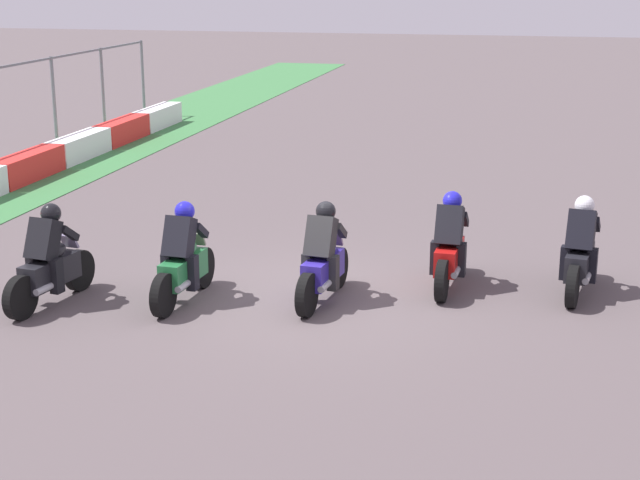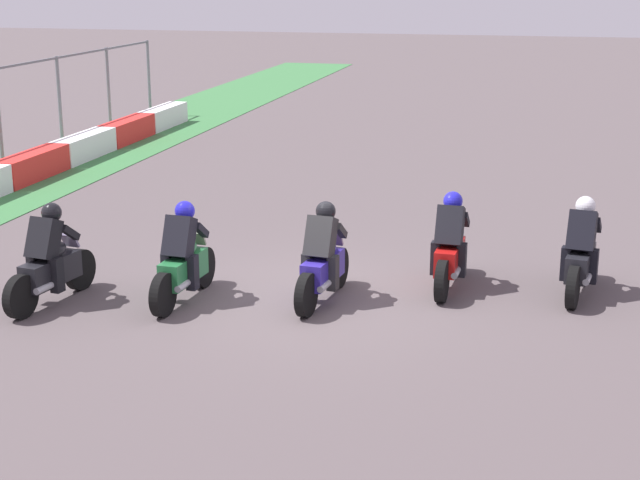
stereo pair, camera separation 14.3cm
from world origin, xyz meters
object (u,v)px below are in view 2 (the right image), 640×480
object	(u,v)px
rider_lane_b	(450,249)
rider_lane_e	(50,263)
rider_lane_a	(581,255)
rider_lane_c	(323,261)
rider_lane_d	(183,261)

from	to	relation	value
rider_lane_b	rider_lane_e	distance (m)	6.04
rider_lane_a	rider_lane_c	distance (m)	3.93
rider_lane_c	rider_lane_d	distance (m)	2.08
rider_lane_c	rider_lane_e	world-z (taller)	same
rider_lane_a	rider_lane_e	world-z (taller)	same
rider_lane_a	rider_lane_b	world-z (taller)	same
rider_lane_a	rider_lane_b	distance (m)	1.97
rider_lane_d	rider_lane_c	bearing A→B (deg)	-73.09
rider_lane_a	rider_lane_e	xyz separation A→B (m)	(-2.28, 7.61, 0.00)
rider_lane_a	rider_lane_d	size ratio (longest dim) A/B	1.00
rider_lane_b	rider_lane_c	size ratio (longest dim) A/B	1.00
rider_lane_b	rider_lane_d	world-z (taller)	same
rider_lane_b	rider_lane_d	bearing A→B (deg)	115.15
rider_lane_e	rider_lane_d	bearing A→B (deg)	-64.50
rider_lane_c	rider_lane_e	distance (m)	4.03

